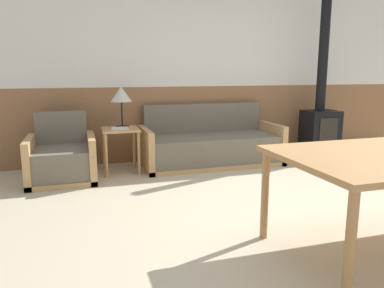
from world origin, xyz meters
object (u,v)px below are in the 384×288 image
couch (211,147)px  side_table (120,137)px  armchair (62,160)px  wood_stove (321,115)px  table_lamp (121,96)px

couch → side_table: couch is taller
couch → armchair: bearing=-173.9°
armchair → side_table: size_ratio=1.40×
couch → side_table: size_ratio=3.35×
armchair → side_table: armchair is taller
wood_stove → side_table: bearing=-179.7°
table_lamp → wood_stove: wood_stove is taller
armchair → side_table: bearing=0.7°
armchair → side_table: (0.73, 0.16, 0.22)m
table_lamp → couch: bearing=-1.1°
side_table → armchair: bearing=-167.9°
armchair → table_lamp: table_lamp is taller
couch → side_table: bearing=-177.3°
couch → table_lamp: size_ratio=3.67×
armchair → couch: bearing=-5.2°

